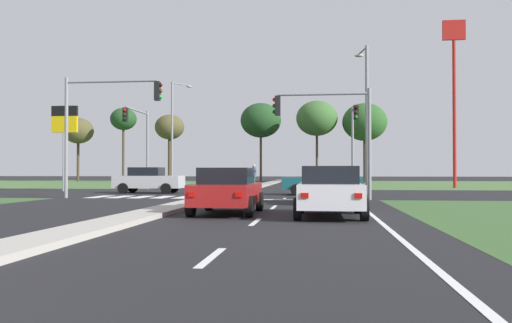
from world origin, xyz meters
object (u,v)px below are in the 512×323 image
Objects in this scene: car_silver_second at (148,180)px; traffic_signal_far_right at (354,132)px; car_teal_third at (323,181)px; car_black_fifth at (328,185)px; pedestrian_at_median at (254,173)px; treeline_near at (78,131)px; treeline_fifth at (317,118)px; street_lamp_second at (366,111)px; car_red_near at (227,190)px; fuel_price_totem at (65,129)px; car_white_fourth at (330,191)px; treeline_fourth at (261,121)px; treeline_third at (170,128)px; fastfood_pole_sign at (454,68)px; treeline_sixth at (365,122)px; traffic_signal_near_left at (100,114)px; treeline_second at (123,120)px; traffic_signal_far_left at (140,133)px; street_lamp_third at (174,128)px; traffic_signal_near_right at (332,123)px.

car_silver_second is 0.71× the size of traffic_signal_far_right.
car_black_fifth is (0.18, -7.78, -0.01)m from car_teal_third.
pedestrian_at_median is 0.21× the size of treeline_near.
street_lamp_second is at bearing -84.42° from treeline_fifth.
fuel_price_totem is at bearing 128.76° from car_red_near.
fuel_price_totem is 0.70× the size of treeline_near.
treeline_fourth reaches higher than car_white_fourth.
fuel_price_totem reaches higher than car_silver_second.
street_lamp_second is 31.54m from treeline_fifth.
treeline_third is at bearing -173.65° from pedestrian_at_median.
car_white_fourth is 21.96m from traffic_signal_far_right.
treeline_near is at bearing 152.55° from fastfood_pole_sign.
traffic_signal_far_right is 0.64× the size of treeline_sixth.
fuel_price_totem is (-19.94, 2.12, -0.73)m from street_lamp_second.
treeline_fourth is (-2.14, 25.02, 6.46)m from pedestrian_at_median.
treeline_third reaches higher than traffic_signal_near_left.
street_lamp_second is at bearing -50.36° from treeline_second.
pedestrian_at_median reaches higher than car_black_fifth.
treeline_sixth reaches higher than pedestrian_at_median.
street_lamp_third is (-0.32, 10.41, 1.21)m from traffic_signal_far_left.
street_lamp_second is (2.41, 9.39, 4.17)m from car_black_fifth.
treeline_fourth reaches higher than car_black_fifth.
street_lamp_third is 20.30m from treeline_fourth.
traffic_signal_far_left is at bearing -178.56° from traffic_signal_far_right.
car_white_fourth is 0.46× the size of treeline_second.
car_white_fourth is at bearing -179.54° from car_teal_third.
car_red_near is 0.73× the size of traffic_signal_far_left.
traffic_signal_far_left reaches higher than car_red_near.
treeline_second is at bearing 129.64° from street_lamp_second.
fastfood_pole_sign is 1.47× the size of treeline_sixth.
treeline_fourth is at bearing 79.37° from traffic_signal_far_left.
traffic_signal_near_right is at bearing -57.56° from treeline_second.
treeline_fifth is at bearing 51.27° from street_lamp_third.
car_black_fifth is at bearing -66.04° from treeline_third.
car_white_fourth is 0.43× the size of treeline_fourth.
treeline_sixth is (18.39, 15.91, 1.74)m from street_lamp_third.
treeline_sixth reaches higher than car_black_fifth.
traffic_signal_far_left is 0.62× the size of street_lamp_third.
traffic_signal_far_left reaches higher than fuel_price_totem.
treeline_near reaches higher than car_red_near.
car_black_fifth is at bearing 61.55° from car_red_near.
car_silver_second is 0.69× the size of traffic_signal_near_left.
treeline_fourth is at bearing 174.58° from car_silver_second.
fuel_price_totem is (-6.61, 2.31, 3.41)m from car_silver_second.
street_lamp_second is 31.32m from treeline_sixth.
treeline_third is at bearing 115.74° from traffic_signal_near_right.
treeline_sixth is (16.29, 37.73, 2.78)m from traffic_signal_near_left.
treeline_fifth reaches higher than treeline_sixth.
treeline_second is at bearing 103.29° from fuel_price_totem.
traffic_signal_far_left is (-13.13, 21.23, 3.29)m from car_white_fourth.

